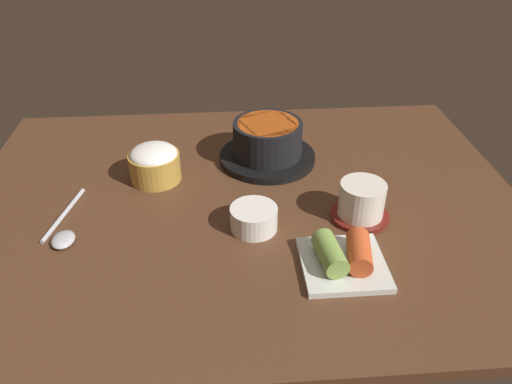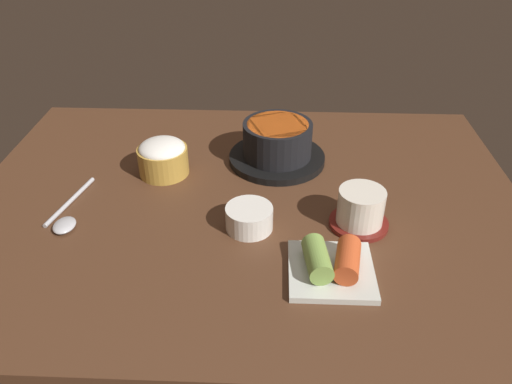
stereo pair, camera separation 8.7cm
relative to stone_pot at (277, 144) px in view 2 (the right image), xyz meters
The scene contains 7 objects.
dining_table 15.83cm from the stone_pot, 111.65° to the right, with size 100.00×76.00×2.00cm, color #4C2D1C.
stone_pot is the anchor object (origin of this frame).
rice_bowl 22.52cm from the stone_pot, 165.93° to the right, with size 9.58×9.58×7.05cm.
tea_cup_with_saucer 24.91cm from the stone_pot, 56.40° to the right, with size 9.86×9.86×6.75cm.
banchan_cup_center 22.73cm from the stone_pot, 101.22° to the right, with size 7.81×7.81×3.99cm.
kimchi_plate 33.81cm from the stone_pot, 75.90° to the right, with size 12.53×12.53×4.54cm.
spoon 41.53cm from the stone_pot, 148.76° to the right, with size 5.58×17.18×1.35cm.
Camera 2 is at (5.02, -74.34, 53.21)cm, focal length 35.31 mm.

